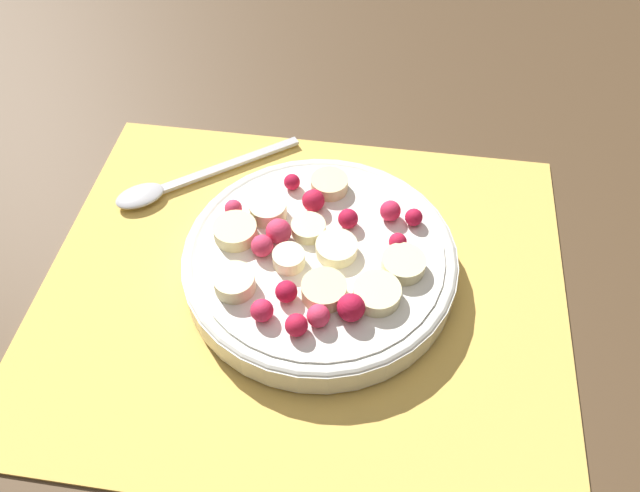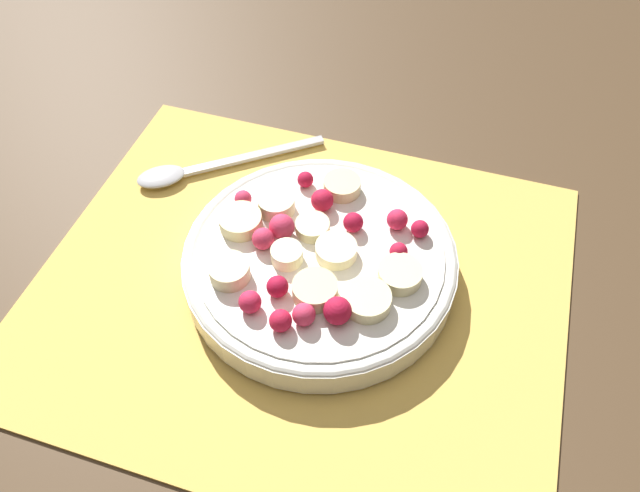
{
  "view_description": "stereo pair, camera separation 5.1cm",
  "coord_description": "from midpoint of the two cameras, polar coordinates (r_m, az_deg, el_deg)",
  "views": [
    {
      "loc": [
        0.06,
        -0.3,
        0.43
      ],
      "look_at": [
        0.01,
        0.02,
        0.04
      ],
      "focal_mm": 35.0,
      "sensor_mm": 36.0,
      "label": 1
    },
    {
      "loc": [
        0.11,
        -0.29,
        0.43
      ],
      "look_at": [
        0.01,
        0.02,
        0.04
      ],
      "focal_mm": 35.0,
      "sensor_mm": 36.0,
      "label": 2
    }
  ],
  "objects": [
    {
      "name": "fruit_bowl",
      "position": [
        0.52,
        2.71,
        -1.38
      ],
      "size": [
        0.23,
        0.23,
        0.05
      ],
      "color": "silver",
      "rests_on": "placemat"
    },
    {
      "name": "placemat",
      "position": [
        0.53,
        0.91,
        -3.73
      ],
      "size": [
        0.44,
        0.37,
        0.01
      ],
      "color": "#E0B251",
      "rests_on": "ground_plane"
    },
    {
      "name": "ground_plane",
      "position": [
        0.53,
        0.9,
        -3.92
      ],
      "size": [
        3.0,
        3.0,
        0.0
      ],
      "primitive_type": "plane",
      "color": "#4C3823"
    },
    {
      "name": "spoon",
      "position": [
        0.62,
        -9.32,
        6.78
      ],
      "size": [
        0.16,
        0.13,
        0.01
      ],
      "rotation": [
        0.0,
        0.0,
        3.79
      ],
      "color": "#B2B2B7",
      "rests_on": "placemat"
    }
  ]
}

